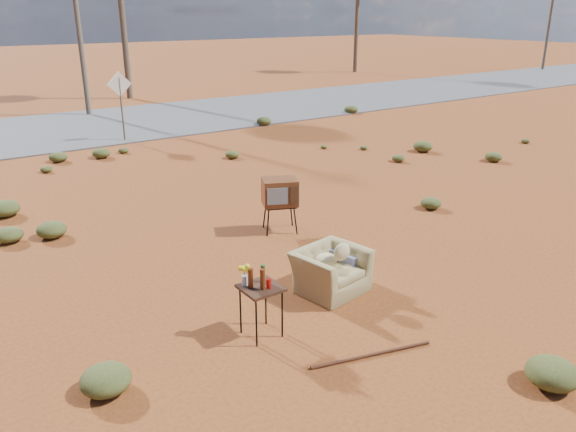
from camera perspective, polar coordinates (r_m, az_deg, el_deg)
ground at (r=8.25m, az=2.76°, el=-8.64°), size 140.00×140.00×0.00m
highway at (r=21.52m, az=-22.74°, el=8.03°), size 140.00×7.00×0.04m
armchair at (r=8.44m, az=4.67°, el=-4.88°), size 1.25×0.92×0.87m
tv_unit at (r=10.49m, az=-0.84°, el=2.37°), size 0.79×0.73×1.03m
side_table at (r=7.13m, az=-3.14°, el=-6.98°), size 0.49×0.49×0.98m
rusty_bar at (r=7.12m, az=8.51°, el=-13.76°), size 1.56×0.46×0.04m
road_sign at (r=18.82m, az=-16.67°, el=11.81°), size 0.78×0.06×2.19m
utility_pole_center at (r=24.06m, az=-20.74°, el=19.37°), size 1.40×0.20×8.00m
utility_pole_east at (r=44.92m, az=25.21°, el=18.60°), size 1.40×0.20×8.00m
scrub_patch at (r=11.39m, az=-14.33°, el=-0.14°), size 17.49×8.07×0.33m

